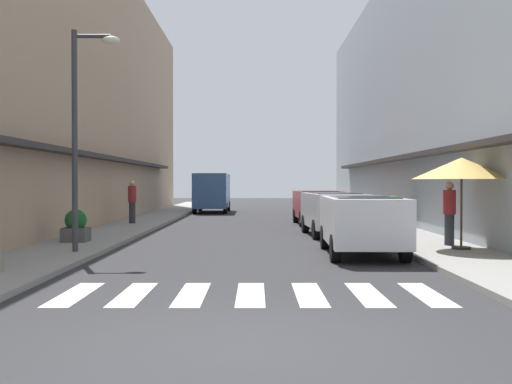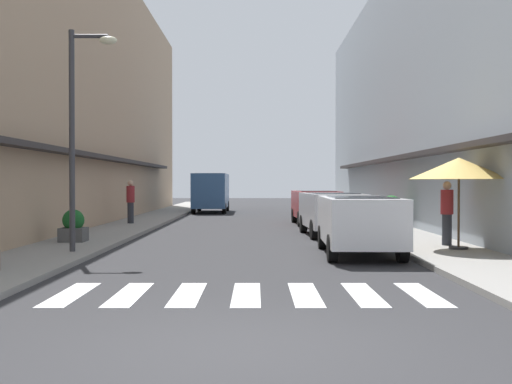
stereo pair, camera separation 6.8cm
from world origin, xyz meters
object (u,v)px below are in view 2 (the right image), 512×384
planter_midblock (74,227)px  pedestrian_walking_near (447,211)px  parked_car_mid (332,209)px  street_lamp (80,117)px  planter_far (391,212)px  delivery_van (211,189)px  parked_car_near (359,218)px  parked_car_far (316,203)px  cafe_umbrella (459,169)px  pedestrian_walking_far (131,200)px

planter_midblock → pedestrian_walking_near: 10.51m
parked_car_mid → street_lamp: bearing=-140.0°
street_lamp → planter_far: size_ratio=4.50×
pedestrian_walking_near → delivery_van: bearing=92.2°
planter_far → parked_car_near: bearing=-107.6°
parked_car_mid → pedestrian_walking_near: pedestrian_walking_near is taller
parked_car_far → pedestrian_walking_near: (2.61, -9.99, 0.12)m
parked_car_mid → delivery_van: size_ratio=0.78×
street_lamp → pedestrian_walking_near: size_ratio=3.14×
parked_car_near → parked_car_far: size_ratio=1.09×
parked_car_mid → planter_midblock: parked_car_mid is taller
parked_car_mid → planter_far: (2.58, 2.55, -0.24)m
parked_car_near → delivery_van: (-5.32, 22.21, 0.48)m
parked_car_near → cafe_umbrella: cafe_umbrella is taller
parked_car_far → parked_car_near: bearing=-90.0°
parked_car_mid → delivery_van: delivery_van is taller
street_lamp → planter_midblock: (-0.91, 2.55, -2.90)m
parked_car_far → planter_far: (2.58, -3.15, -0.24)m
delivery_van → street_lamp: (-1.61, -22.42, 2.04)m
parked_car_mid → planter_far: size_ratio=3.46×
delivery_van → pedestrian_walking_near: (7.92, -20.91, -0.37)m
parked_car_mid → street_lamp: (-6.93, -5.81, 2.52)m
parked_car_near → parked_car_far: same height
street_lamp → planter_far: (9.51, 8.36, -2.76)m
parked_car_mid → pedestrian_walking_near: bearing=-58.7°
parked_car_far → pedestrian_walking_far: 7.88m
parked_car_mid → planter_midblock: (-7.84, -3.26, -0.37)m
street_lamp → cafe_umbrella: 9.63m
parked_car_far → delivery_van: (-5.32, 10.91, 0.49)m
street_lamp → pedestrian_walking_far: (-0.89, 10.54, -2.37)m
parked_car_mid → delivery_van: (-5.32, 16.62, 0.48)m
pedestrian_walking_far → pedestrian_walking_near: bearing=-18.4°
parked_car_near → pedestrian_walking_near: pedestrian_walking_near is taller
planter_midblock → pedestrian_walking_near: pedestrian_walking_near is taller
street_lamp → parked_car_far: bearing=59.0°
delivery_van → pedestrian_walking_near: size_ratio=3.12×
delivery_van → parked_car_far: bearing=-64.0°
planter_midblock → planter_far: size_ratio=0.77×
delivery_van → pedestrian_walking_near: delivery_van is taller
parked_car_mid → cafe_umbrella: bearing=-63.8°
street_lamp → cafe_umbrella: size_ratio=2.18×
planter_far → planter_midblock: bearing=-150.9°
parked_car_far → pedestrian_walking_near: bearing=-75.4°
cafe_umbrella → planter_far: bearing=90.1°
street_lamp → planter_midblock: street_lamp is taller
parked_car_near → parked_car_mid: same height
planter_far → parked_car_far: bearing=129.3°
parked_car_near → cafe_umbrella: (2.60, 0.31, 1.25)m
street_lamp → planter_midblock: size_ratio=5.88×
planter_midblock → pedestrian_walking_near: size_ratio=0.53×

